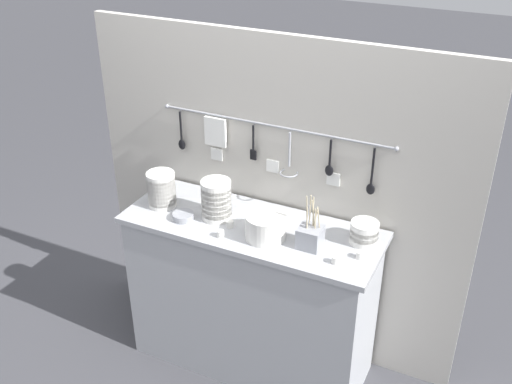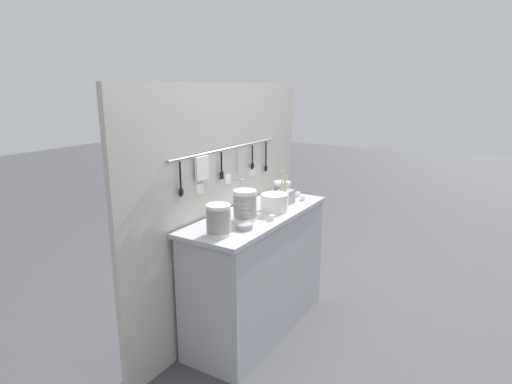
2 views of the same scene
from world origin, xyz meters
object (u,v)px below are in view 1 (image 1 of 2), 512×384
Objects in this scene: bowl_stack_nested_right at (364,233)px; cup_front_left at (220,234)px; cutlery_caddy at (310,236)px; bowl_stack_wide_centre at (216,200)px; steel_mixing_bowl at (183,216)px; plate_stack at (266,227)px; bowl_stack_back_corner at (161,189)px; cup_back_right at (360,255)px; cup_beside_plates at (336,260)px; cup_by_caddy at (230,224)px.

cup_front_left is (-0.65, -0.26, -0.04)m from bowl_stack_nested_right.
bowl_stack_nested_right is 0.27m from cutlery_caddy.
steel_mixing_bowl is at bearing -148.95° from bowl_stack_wide_centre.
steel_mixing_bowl is at bearing -167.69° from bowl_stack_nested_right.
cup_front_left is at bearing -156.11° from plate_stack.
cutlery_caddy is at bearing 14.88° from cup_front_left.
cup_back_right is (1.11, -0.01, -0.08)m from bowl_stack_back_corner.
steel_mixing_bowl and cup_beside_plates have the same top height.
bowl_stack_back_corner reaches higher than plate_stack.
cutlery_caddy is 7.28× the size of cup_front_left.
bowl_stack_nested_right is (0.76, 0.11, -0.05)m from bowl_stack_wide_centre.
bowl_stack_back_corner is at bearing 162.30° from cup_front_left.
plate_stack reaches higher than cup_front_left.
cutlery_caddy is 0.25m from cup_back_right.
plate_stack is at bearing 172.04° from cup_beside_plates.
plate_stack reaches higher than cup_beside_plates.
cutlery_caddy reaches higher than bowl_stack_nested_right.
bowl_stack_back_corner is at bearing 156.92° from steel_mixing_bowl.
cutlery_caddy is (0.23, 0.02, -0.01)m from plate_stack.
cup_beside_plates is at bearing 3.62° from cup_front_left.
plate_stack is 0.48m from cup_back_right.
cup_back_right is (0.93, 0.06, 0.00)m from steel_mixing_bowl.
bowl_stack_back_corner is at bearing 179.32° from cup_back_right.
bowl_stack_wide_centre is 1.91× the size of steel_mixing_bowl.
bowl_stack_back_corner is 5.22× the size of cup_beside_plates.
cup_beside_plates is at bearing -9.45° from bowl_stack_wide_centre.
bowl_stack_nested_right is 3.73× the size of cup_by_caddy.
steel_mixing_bowl is at bearing -171.87° from cup_by_caddy.
cup_beside_plates is (0.38, -0.05, -0.05)m from plate_stack.
bowl_stack_wide_centre is at bearing -171.91° from bowl_stack_nested_right.
bowl_stack_wide_centre reaches higher than bowl_stack_back_corner.
steel_mixing_bowl is 0.69m from cutlery_caddy.
bowl_stack_wide_centre reaches higher than cup_back_right.
cup_front_left is 0.59m from cup_beside_plates.
cup_by_caddy is (0.26, 0.04, 0.00)m from steel_mixing_bowl.
cup_by_caddy is (0.00, 0.10, 0.00)m from cup_front_left.
bowl_stack_back_corner reaches higher than cup_beside_plates.
bowl_stack_back_corner is (-0.33, -0.01, -0.01)m from bowl_stack_wide_centre.
cutlery_caddy is 7.28× the size of cup_by_caddy.
bowl_stack_wide_centre is 1.54× the size of bowl_stack_nested_right.
bowl_stack_wide_centre reaches higher than cup_by_caddy.
bowl_stack_back_corner is 0.64m from plate_stack.
plate_stack is 5.40× the size of cup_beside_plates.
bowl_stack_back_corner is 1.11m from cup_back_right.
cup_front_left is at bearing -165.12° from cutlery_caddy.
cup_front_left is 1.00× the size of cup_beside_plates.
bowl_stack_nested_right is 0.67m from cup_by_caddy.
plate_stack is at bearing -2.22° from cup_by_caddy.
cutlery_caddy reaches higher than steel_mixing_bowl.
steel_mixing_bowl is at bearing -175.65° from cutlery_caddy.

